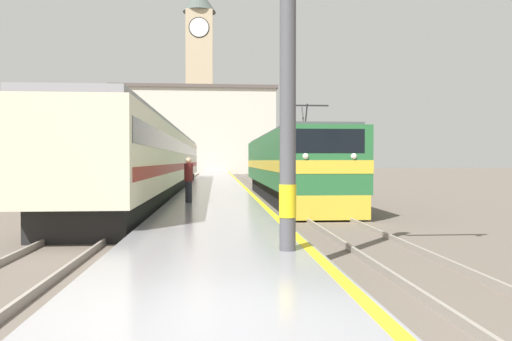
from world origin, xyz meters
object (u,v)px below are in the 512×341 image
Objects in this scene: locomotive_train at (288,166)px; clock_tower at (200,75)px; passenger_train at (160,160)px; catenary_mast at (292,53)px; person_on_platform at (189,179)px.

clock_tower is (-6.49, 59.72, 14.70)m from locomotive_train.
catenary_mast is (4.78, -21.73, 1.95)m from passenger_train.
locomotive_train is 16.67m from catenary_mast.
locomotive_train is 8.90m from passenger_train.
passenger_train is at bearing 102.40° from catenary_mast.
locomotive_train is 10.82× the size of person_on_platform.
passenger_train is at bearing 142.82° from locomotive_train.
clock_tower is (0.59, 54.35, 14.40)m from passenger_train.
person_on_platform is at bearing -128.79° from locomotive_train.
locomotive_train is at bearing 81.96° from catenary_mast.
locomotive_train is 0.49× the size of passenger_train.
locomotive_train is at bearing 51.21° from person_on_platform.
catenary_mast is 11.05m from person_on_platform.
person_on_platform is at bearing 103.16° from catenary_mast.
catenary_mast reaches higher than locomotive_train.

